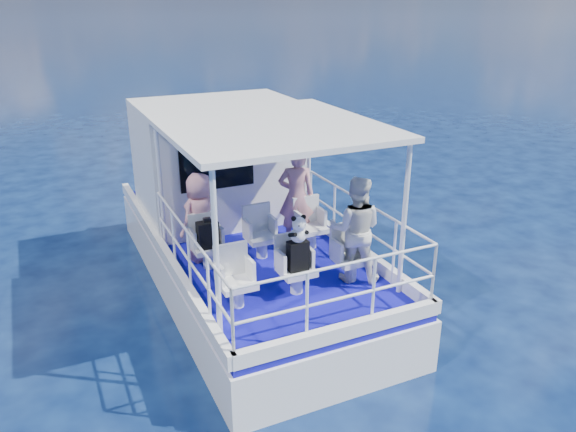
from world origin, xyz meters
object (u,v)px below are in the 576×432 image
object	(u,v)px
passenger_port_fwd	(201,217)
panda	(299,229)
passenger_stbd_aft	(356,229)
backpack_center	(298,256)

from	to	relation	value
passenger_port_fwd	panda	size ratio (longest dim) A/B	3.73
passenger_stbd_aft	passenger_port_fwd	bearing A→B (deg)	-6.60
passenger_port_fwd	passenger_stbd_aft	xyz separation A→B (m)	(1.86, -1.63, 0.08)
passenger_stbd_aft	backpack_center	xyz separation A→B (m)	(-0.96, -0.06, -0.21)
passenger_port_fwd	panda	world-z (taller)	passenger_port_fwd
passenger_port_fwd	backpack_center	distance (m)	1.92
backpack_center	passenger_stbd_aft	bearing A→B (deg)	3.55
backpack_center	panda	distance (m)	0.41
panda	passenger_stbd_aft	bearing A→B (deg)	4.33
passenger_port_fwd	passenger_stbd_aft	world-z (taller)	passenger_stbd_aft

